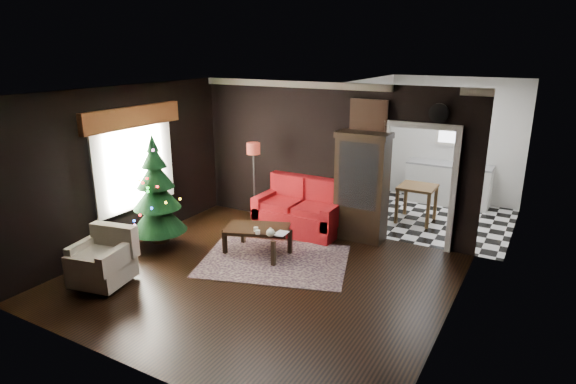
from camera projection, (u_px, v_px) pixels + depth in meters
The scene contains 26 objects.
floor at pixel (259, 278), 7.36m from camera, with size 5.50×5.50×0.00m, color black.
ceiling at pixel (256, 93), 6.55m from camera, with size 5.50×5.50×0.00m, color white.
wall_back at pixel (330, 158), 9.04m from camera, with size 5.50×5.50×0.00m, color black.
wall_front at pixel (124, 253), 4.87m from camera, with size 5.50×5.50×0.00m, color black.
wall_left at pixel (124, 169), 8.25m from camera, with size 5.50×5.50×0.00m, color black.
wall_right at pixel (453, 224), 5.66m from camera, with size 5.50×5.50×0.00m, color black.
doorway at pixel (418, 188), 8.34m from camera, with size 1.10×0.10×2.10m, color silver, non-canonical shape.
left_window at pixel (134, 164), 8.39m from camera, with size 0.05×1.60×1.40m, color white.
valance at pixel (133, 117), 8.11m from camera, with size 0.12×2.10×0.35m, color brown.
kitchen_floor at pixel (433, 219), 9.89m from camera, with size 3.00×3.00×0.00m, color white.
kitchen_window at pixel (456, 127), 10.60m from camera, with size 0.70×0.06×0.70m, color white.
rug at pixel (275, 261), 7.95m from camera, with size 2.37×1.72×0.01m, color #473842.
loveseat at pixel (299, 206), 9.11m from camera, with size 1.70×0.90×1.00m, color maroon, non-canonical shape.
curio_cabinet at pixel (362, 189), 8.62m from camera, with size 0.90×0.45×1.90m, color black, non-canonical shape.
floor_lamp at pixel (254, 184), 9.37m from camera, with size 0.28×0.28×1.65m, color black, non-canonical shape.
christmas_tree at pixel (156, 191), 8.19m from camera, with size 0.97×0.97×1.85m, color black, non-canonical shape.
armchair at pixel (101, 256), 7.04m from camera, with size 0.78×0.78×0.80m, color tan, non-canonical shape.
coffee_table at pixel (257, 240), 8.16m from camera, with size 1.05×0.63×0.47m, color black, non-canonical shape.
teapot at pixel (270, 232), 7.66m from camera, with size 0.16×0.16×0.15m, color beige, non-canonical shape.
cup_a at pixel (256, 229), 7.91m from camera, with size 0.08×0.08×0.07m, color white.
cup_b at pixel (258, 232), 7.79m from camera, with size 0.08×0.08×0.07m, color silver.
book at pixel (276, 226), 7.80m from camera, with size 0.18×0.02×0.25m, color #89714D.
wall_clock at pixel (439, 113), 7.79m from camera, with size 0.32×0.32×0.06m, color white.
painting at pixel (369, 116), 8.40m from camera, with size 0.62×0.05×0.52m, color tan.
kitchen_counter at pixel (448, 184), 10.76m from camera, with size 1.80×0.60×0.90m, color white.
kitchen_table at pixel (416, 204), 9.67m from camera, with size 0.70×0.70×0.75m, color brown, non-canonical shape.
Camera 1 is at (3.67, -5.57, 3.41)m, focal length 29.86 mm.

